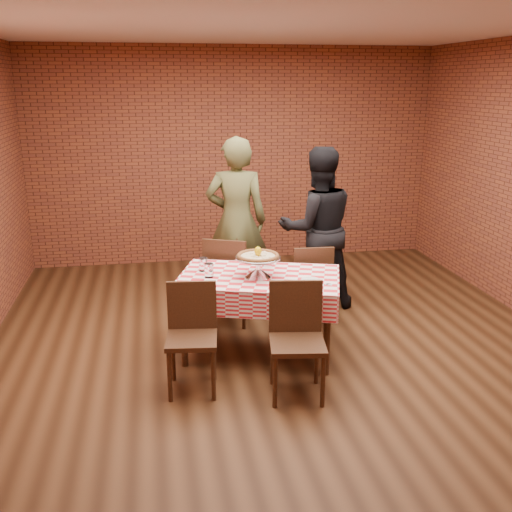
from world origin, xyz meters
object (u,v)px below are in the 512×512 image
condiment_caddy (268,259)px  chair_near_left (192,341)px  water_glass_right (203,264)px  chair_far_right (309,284)px  pizza_stand (258,267)px  chair_far_left (230,278)px  chair_near_right (297,343)px  diner_olive (236,221)px  table (259,315)px  pizza (258,256)px  water_glass_left (209,270)px  diner_black (317,228)px

condiment_caddy → chair_near_left: (-0.79, -0.85, -0.38)m
water_glass_right → chair_far_right: bearing=17.4°
pizza_stand → chair_far_left: pizza_stand is taller
chair_near_right → chair_far_right: 1.46m
condiment_caddy → chair_near_left: size_ratio=0.15×
chair_far_left → diner_olive: bearing=-80.6°
table → chair_near_right: size_ratio=1.54×
chair_far_right → pizza: bearing=46.1°
chair_near_left → chair_far_right: bearing=48.9°
table → chair_far_right: 0.86m
table → chair_far_left: size_ratio=1.51×
condiment_caddy → water_glass_right: bearing=-151.2°
pizza → diner_olive: (0.02, 1.45, -0.01)m
water_glass_right → chair_far_right: (1.11, 0.35, -0.38)m
water_glass_right → pizza_stand: bearing=-28.8°
water_glass_left → diner_black: bearing=39.2°
water_glass_left → diner_olive: size_ratio=0.07×
water_glass_left → chair_far_right: water_glass_left is taller
chair_near_left → diner_olive: 2.17m
chair_far_right → diner_black: 0.72m
water_glass_left → chair_far_left: chair_far_left is taller
water_glass_left → diner_olive: 1.46m
water_glass_left → condiment_caddy: (0.58, 0.23, 0.00)m
pizza → diner_olive: size_ratio=0.20×
chair_near_right → diner_olive: diner_olive is taller
water_glass_right → condiment_caddy: (0.61, 0.04, 0.00)m
condiment_caddy → chair_far_left: size_ratio=0.14×
chair_near_right → diner_black: (0.69, 1.91, 0.43)m
chair_near_left → condiment_caddy: bearing=53.9°
table → condiment_caddy: size_ratio=10.58×
table → chair_near_left: 0.88m
water_glass_left → condiment_caddy: bearing=21.3°
chair_far_left → chair_near_left: bearing=94.2°
condiment_caddy → chair_far_left: bearing=142.6°
water_glass_left → chair_near_left: bearing=-108.6°
pizza → chair_near_left: bearing=-139.1°
pizza_stand → condiment_caddy: size_ratio=3.12×
chair_far_left → chair_far_right: size_ratio=1.06×
water_glass_right → diner_black: bearing=33.1°
pizza_stand → pizza: bearing=0.0°
pizza_stand → diner_olive: (0.02, 1.45, 0.09)m
pizza_stand → pizza: pizza is taller
chair_near_right → diner_black: bearing=78.5°
water_glass_left → diner_black: 1.67m
chair_far_right → diner_black: bearing=-110.0°
pizza_stand → chair_near_right: (0.17, -0.78, -0.39)m
water_glass_left → water_glass_right: size_ratio=1.00×
pizza_stand → pizza: 0.10m
table → chair_near_left: chair_near_left is taller
chair_near_right → diner_black: 2.07m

